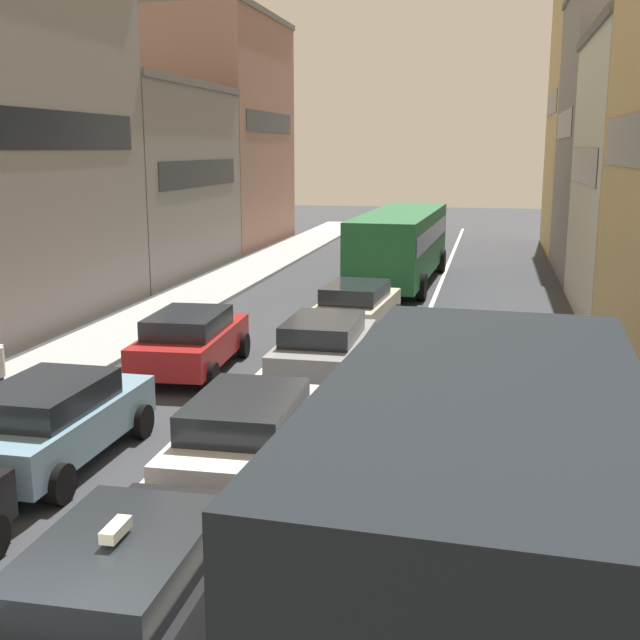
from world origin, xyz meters
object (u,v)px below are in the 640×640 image
at_px(taxi_centre_lane_front, 126,595).
at_px(coupe_centre_lane_fourth, 357,307).
at_px(wagon_left_lane_second, 53,420).
at_px(sedan_right_lane_behind_truck, 470,403).
at_px(sedan_centre_lane_second, 249,434).
at_px(sedan_left_lane_third, 191,340).
at_px(removalist_box_truck, 485,521).
at_px(bus_mid_queue_primary, 401,241).
at_px(hatchback_centre_lane_third, 324,346).

bearing_deg(taxi_centre_lane_front, coupe_centre_lane_fourth, -0.02).
relative_size(wagon_left_lane_second, coupe_centre_lane_fourth, 0.98).
height_order(wagon_left_lane_second, coupe_centre_lane_fourth, same).
xyz_separation_m(coupe_centre_lane_fourth, sedan_right_lane_behind_truck, (3.52, -8.52, 0.00)).
xyz_separation_m(sedan_centre_lane_second, coupe_centre_lane_fourth, (-0.07, 10.91, 0.00)).
bearing_deg(coupe_centre_lane_fourth, sedan_centre_lane_second, -175.71).
relative_size(taxi_centre_lane_front, sedan_left_lane_third, 0.98).
height_order(removalist_box_truck, bus_mid_queue_primary, removalist_box_truck).
relative_size(removalist_box_truck, sedan_right_lane_behind_truck, 1.79).
bearing_deg(sedan_right_lane_behind_truck, bus_mid_queue_primary, 12.42).
relative_size(removalist_box_truck, sedan_left_lane_third, 1.77).
xyz_separation_m(sedan_left_lane_third, bus_mid_queue_primary, (3.51, 13.68, 0.96)).
xyz_separation_m(wagon_left_lane_second, coupe_centre_lane_fourth, (3.40, 10.93, 0.00)).
xyz_separation_m(sedan_left_lane_third, coupe_centre_lane_fourth, (3.24, 4.92, 0.00)).
bearing_deg(taxi_centre_lane_front, wagon_left_lane_second, 36.32).
distance_m(sedan_left_lane_third, sedan_right_lane_behind_truck, 7.65).
bearing_deg(wagon_left_lane_second, sedan_left_lane_third, -1.44).
relative_size(removalist_box_truck, taxi_centre_lane_front, 1.80).
distance_m(coupe_centre_lane_fourth, bus_mid_queue_primary, 8.81).
distance_m(sedan_left_lane_third, coupe_centre_lane_fourth, 5.89).
xyz_separation_m(sedan_centre_lane_second, sedan_left_lane_third, (-3.31, 5.98, 0.00)).
bearing_deg(sedan_right_lane_behind_truck, sedan_left_lane_third, 63.77).
bearing_deg(removalist_box_truck, taxi_centre_lane_front, 93.63).
bearing_deg(removalist_box_truck, wagon_left_lane_second, 59.60).
xyz_separation_m(removalist_box_truck, bus_mid_queue_primary, (-3.55, 24.44, -0.21)).
distance_m(hatchback_centre_lane_third, sedan_left_lane_third, 3.30).
height_order(sedan_centre_lane_second, bus_mid_queue_primary, bus_mid_queue_primary).
bearing_deg(wagon_left_lane_second, bus_mid_queue_primary, -10.43).
xyz_separation_m(coupe_centre_lane_fourth, bus_mid_queue_primary, (0.28, 8.75, 0.96)).
height_order(removalist_box_truck, sedan_left_lane_third, removalist_box_truck).
xyz_separation_m(removalist_box_truck, sedan_right_lane_behind_truck, (-0.31, 7.17, -1.18)).
height_order(removalist_box_truck, sedan_right_lane_behind_truck, removalist_box_truck).
distance_m(taxi_centre_lane_front, coupe_centre_lane_fourth, 15.73).
bearing_deg(sedan_left_lane_third, bus_mid_queue_primary, -17.81).
xyz_separation_m(taxi_centre_lane_front, wagon_left_lane_second, (-3.64, 4.80, -0.00)).
xyz_separation_m(wagon_left_lane_second, hatchback_centre_lane_third, (3.47, 6.02, 0.00)).
relative_size(sedan_centre_lane_second, sedan_right_lane_behind_truck, 1.00).
xyz_separation_m(taxi_centre_lane_front, sedan_right_lane_behind_truck, (3.28, 7.21, -0.00)).
bearing_deg(wagon_left_lane_second, coupe_centre_lane_fourth, -17.13).
xyz_separation_m(removalist_box_truck, coupe_centre_lane_fourth, (-3.83, 15.68, -1.18)).
bearing_deg(sedan_centre_lane_second, sedan_right_lane_behind_truck, -56.54).
xyz_separation_m(taxi_centre_lane_front, hatchback_centre_lane_third, (-0.17, 10.81, -0.00)).
relative_size(removalist_box_truck, bus_mid_queue_primary, 0.74).
height_order(hatchback_centre_lane_third, sedan_right_lane_behind_truck, same).
bearing_deg(taxi_centre_lane_front, hatchback_centre_lane_third, 0.04).
height_order(sedan_centre_lane_second, coupe_centre_lane_fourth, same).
relative_size(taxi_centre_lane_front, sedan_right_lane_behind_truck, 0.99).
height_order(taxi_centre_lane_front, coupe_centre_lane_fourth, taxi_centre_lane_front).
xyz_separation_m(taxi_centre_lane_front, coupe_centre_lane_fourth, (-0.24, 15.73, -0.00)).
bearing_deg(wagon_left_lane_second, removalist_box_truck, -123.15).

